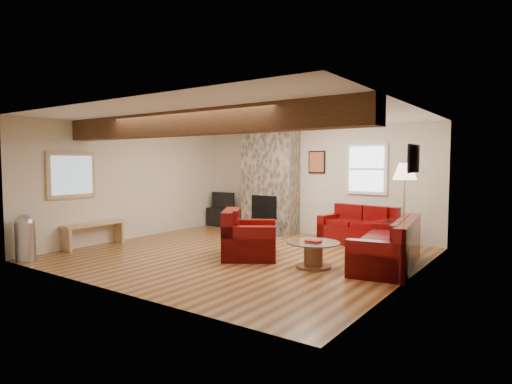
# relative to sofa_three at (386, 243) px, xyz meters

# --- Properties ---
(room) EXTENTS (8.00, 8.00, 8.00)m
(room) POSITION_rel_sofa_three_xyz_m (-2.48, -0.65, 0.86)
(room) COLOR #593217
(room) RESTS_ON ground
(floor) EXTENTS (6.00, 6.00, 0.00)m
(floor) POSITION_rel_sofa_three_xyz_m (-2.48, -0.65, -0.39)
(floor) COLOR #593217
(floor) RESTS_ON ground
(oak_beam) EXTENTS (6.00, 0.36, 0.38)m
(oak_beam) POSITION_rel_sofa_three_xyz_m (-2.48, -1.90, 1.92)
(oak_beam) COLOR #321F0F
(oak_beam) RESTS_ON room
(chimney_breast) EXTENTS (1.40, 0.67, 2.50)m
(chimney_breast) POSITION_rel_sofa_three_xyz_m (-3.48, 1.84, 0.83)
(chimney_breast) COLOR #342F28
(chimney_breast) RESTS_ON floor
(back_window) EXTENTS (0.90, 0.08, 1.10)m
(back_window) POSITION_rel_sofa_three_xyz_m (-1.13, 2.06, 1.16)
(back_window) COLOR white
(back_window) RESTS_ON room
(hatch_window) EXTENTS (0.08, 1.00, 0.90)m
(hatch_window) POSITION_rel_sofa_three_xyz_m (-5.44, -2.15, 1.06)
(hatch_window) COLOR tan
(hatch_window) RESTS_ON room
(ceiling_dome) EXTENTS (0.40, 0.40, 0.18)m
(ceiling_dome) POSITION_rel_sofa_three_xyz_m (-1.58, 0.25, 2.05)
(ceiling_dome) COLOR white
(ceiling_dome) RESTS_ON room
(artwork_back) EXTENTS (0.42, 0.06, 0.52)m
(artwork_back) POSITION_rel_sofa_three_xyz_m (-2.33, 2.06, 1.31)
(artwork_back) COLOR black
(artwork_back) RESTS_ON room
(artwork_right) EXTENTS (0.06, 0.55, 0.42)m
(artwork_right) POSITION_rel_sofa_three_xyz_m (0.48, -0.35, 1.36)
(artwork_right) COLOR black
(artwork_right) RESTS_ON room
(sofa_three) EXTENTS (1.15, 2.13, 0.78)m
(sofa_three) POSITION_rel_sofa_three_xyz_m (0.00, 0.00, 0.00)
(sofa_three) COLOR #470507
(sofa_three) RESTS_ON floor
(loveseat) EXTENTS (1.58, 1.05, 0.78)m
(loveseat) POSITION_rel_sofa_three_xyz_m (-1.12, 1.58, 0.00)
(loveseat) COLOR #470507
(loveseat) RESTS_ON floor
(armchair_red) EXTENTS (1.35, 1.38, 0.85)m
(armchair_red) POSITION_rel_sofa_three_xyz_m (-2.22, -0.73, 0.03)
(armchair_red) COLOR #470507
(armchair_red) RESTS_ON floor
(coffee_table) EXTENTS (0.85, 0.85, 0.45)m
(coffee_table) POSITION_rel_sofa_three_xyz_m (-0.93, -0.76, -0.18)
(coffee_table) COLOR #4C2D18
(coffee_table) RESTS_ON floor
(tv_cabinet) EXTENTS (0.97, 0.39, 0.48)m
(tv_cabinet) POSITION_rel_sofa_three_xyz_m (-4.93, 1.88, -0.15)
(tv_cabinet) COLOR black
(tv_cabinet) RESTS_ON floor
(television) EXTENTS (0.74, 0.10, 0.43)m
(television) POSITION_rel_sofa_three_xyz_m (-4.93, 1.88, 0.31)
(television) COLOR black
(television) RESTS_ON tv_cabinet
(floor_lamp) EXTENTS (0.43, 0.43, 1.68)m
(floor_lamp) POSITION_rel_sofa_three_xyz_m (-0.06, 1.15, 1.05)
(floor_lamp) COLOR tan
(floor_lamp) RESTS_ON floor
(pine_bench) EXTENTS (0.30, 1.29, 0.48)m
(pine_bench) POSITION_rel_sofa_three_xyz_m (-5.31, -1.78, -0.15)
(pine_bench) COLOR tan
(pine_bench) RESTS_ON floor
(pedal_bin) EXTENTS (0.39, 0.39, 0.81)m
(pedal_bin) POSITION_rel_sofa_three_xyz_m (-5.18, -3.20, 0.01)
(pedal_bin) COLOR #ABACB1
(pedal_bin) RESTS_ON floor
(coal_bucket) EXTENTS (0.38, 0.38, 0.36)m
(coal_bucket) POSITION_rel_sofa_three_xyz_m (-3.08, 1.33, -0.21)
(coal_bucket) COLOR slate
(coal_bucket) RESTS_ON floor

